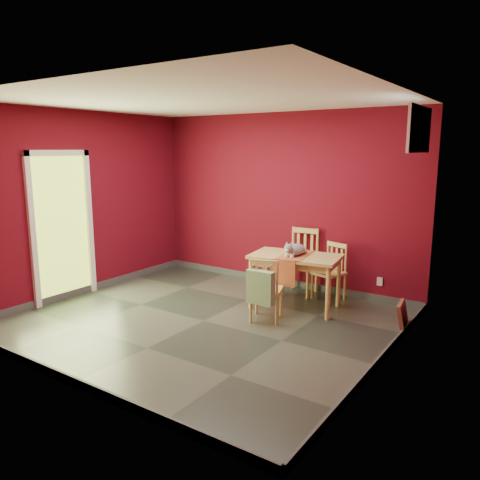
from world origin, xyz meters
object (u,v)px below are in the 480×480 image
Objects in this scene: dining_table at (295,262)px; chair_far_right at (331,271)px; tote_bag at (260,287)px; chair_near at (266,289)px; picture_frame at (403,318)px; cat at (295,247)px; chair_far_left at (301,260)px.

dining_table is 1.55× the size of chair_far_right.
chair_far_right is 1.68× the size of tote_bag.
picture_frame is (1.55, 0.57, -0.24)m from chair_near.
dining_table is 2.61× the size of tote_bag.
cat is 1.17× the size of picture_frame.
chair_near reaches higher than tote_bag.
cat reaches higher than dining_table.
dining_table is 0.86m from tote_bag.
chair_far_right is 1.00× the size of chair_near.
cat is at bearing 177.98° from picture_frame.
chair_far_right is at bearing 75.31° from cat.
tote_bag is at bearing -153.16° from picture_frame.
cat is at bearing -110.11° from chair_far_right.
picture_frame is (1.47, -0.05, -0.67)m from cat.
chair_near is (-0.33, -1.27, -0.00)m from chair_far_right.
dining_table is at bearing -69.97° from chair_far_left.
chair_far_left is 2.58× the size of picture_frame.
tote_bag is 1.10× the size of cat.
tote_bag is 1.29× the size of picture_frame.
cat reaches higher than chair_near.
chair_near is 1.85× the size of cat.
chair_far_left is 1.33m from chair_near.
chair_far_left reaches higher than cat.
picture_frame is at bearing 20.05° from chair_near.
dining_table is 2.87× the size of cat.
dining_table is 1.55m from picture_frame.
chair_far_left is (-0.24, 0.67, -0.15)m from dining_table.
chair_far_left reaches higher than dining_table.
dining_table is at bearing 115.50° from cat.
tote_bag reaches higher than picture_frame.
chair_far_left is at bearing 156.52° from picture_frame.
chair_far_right is at bearing 150.09° from picture_frame.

